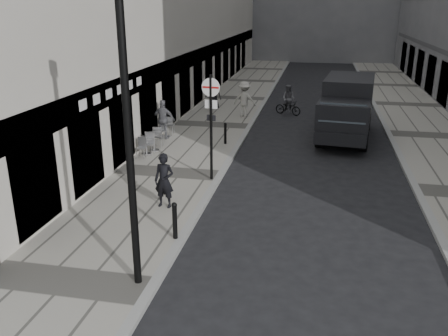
{
  "coord_description": "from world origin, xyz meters",
  "views": [
    {
      "loc": [
        3.43,
        -5.89,
        6.2
      ],
      "look_at": [
        0.73,
        7.61,
        1.4
      ],
      "focal_mm": 38.0,
      "sensor_mm": 36.0,
      "label": 1
    }
  ],
  "objects_px": {
    "sign_post": "(211,114)",
    "cyclist": "(288,103)",
    "walking_man": "(164,181)",
    "lamppost": "(128,129)",
    "panel_van": "(347,105)"
  },
  "relations": [
    {
      "from": "walking_man",
      "to": "panel_van",
      "type": "distance_m",
      "value": 11.59
    },
    {
      "from": "walking_man",
      "to": "panel_van",
      "type": "xyz_separation_m",
      "value": [
        5.91,
        9.95,
        0.61
      ]
    },
    {
      "from": "sign_post",
      "to": "lamppost",
      "type": "distance_m",
      "value": 7.06
    },
    {
      "from": "sign_post",
      "to": "walking_man",
      "type": "bearing_deg",
      "value": -101.56
    },
    {
      "from": "lamppost",
      "to": "panel_van",
      "type": "relative_size",
      "value": 1.05
    },
    {
      "from": "sign_post",
      "to": "panel_van",
      "type": "bearing_deg",
      "value": 61.77
    },
    {
      "from": "walking_man",
      "to": "lamppost",
      "type": "bearing_deg",
      "value": -74.74
    },
    {
      "from": "cyclist",
      "to": "panel_van",
      "type": "bearing_deg",
      "value": -31.76
    },
    {
      "from": "panel_van",
      "to": "walking_man",
      "type": "bearing_deg",
      "value": -114.24
    },
    {
      "from": "lamppost",
      "to": "cyclist",
      "type": "height_order",
      "value": "lamppost"
    },
    {
      "from": "sign_post",
      "to": "cyclist",
      "type": "relative_size",
      "value": 2.17
    },
    {
      "from": "sign_post",
      "to": "cyclist",
      "type": "xyz_separation_m",
      "value": [
        1.95,
        11.72,
        -1.86
      ]
    },
    {
      "from": "sign_post",
      "to": "panel_van",
      "type": "relative_size",
      "value": 0.61
    },
    {
      "from": "sign_post",
      "to": "panel_van",
      "type": "distance_m",
      "value": 8.85
    },
    {
      "from": "walking_man",
      "to": "lamppost",
      "type": "height_order",
      "value": "lamppost"
    }
  ]
}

